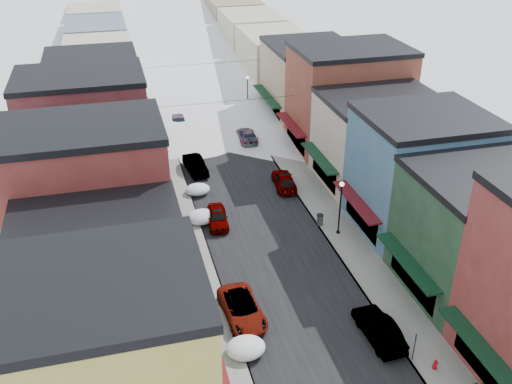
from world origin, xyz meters
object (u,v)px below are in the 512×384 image
car_white_suv (242,309)px  fire_hydrant (435,365)px  trash_can (320,219)px  car_silver_sedan (218,217)px  car_green_sedan (379,329)px  streetlamp_near (341,201)px  car_dark_hatch (195,165)px

car_white_suv → fire_hydrant: (10.47, -7.86, -0.28)m
car_white_suv → trash_can: (9.50, 10.07, -0.08)m
car_silver_sedan → car_green_sedan: bearing=-60.8°
car_white_suv → car_silver_sedan: 12.72m
car_white_suv → car_silver_sedan: size_ratio=1.26×
car_white_suv → streetlamp_near: streetlamp_near is taller
fire_hydrant → trash_can: trash_can is taller
car_dark_hatch → fire_hydrant: car_dark_hatch is taller
car_green_sedan → streetlamp_near: (2.27, 12.73, 2.46)m
car_green_sedan → car_silver_sedan: bearing=-68.7°
car_silver_sedan → trash_can: size_ratio=4.23×
trash_can → streetlamp_near: bearing=-57.3°
car_dark_hatch → streetlamp_near: size_ratio=0.97×
car_dark_hatch → streetlamp_near: (9.97, -15.18, 2.49)m
car_white_suv → car_dark_hatch: size_ratio=1.12×
car_silver_sedan → fire_hydrant: size_ratio=6.13×
car_white_suv → trash_can: 13.84m
car_white_suv → car_silver_sedan: car_white_suv is taller
car_white_suv → car_dark_hatch: 23.58m
car_dark_hatch → car_green_sedan: size_ratio=0.97×
car_white_suv → car_silver_sedan: bearing=82.7°
trash_can → car_green_sedan: bearing=-94.7°
car_silver_sedan → fire_hydrant: (9.67, -20.56, -0.26)m
car_silver_sedan → car_green_sedan: 18.61m
car_white_suv → trash_can: size_ratio=5.33×
trash_can → car_dark_hatch: bearing=123.4°
car_dark_hatch → car_green_sedan: bearing=-81.3°
fire_hydrant → trash_can: 17.96m
car_white_suv → trash_can: bearing=42.9°
streetlamp_near → car_white_suv: bearing=-141.6°
fire_hydrant → car_dark_hatch: bearing=107.4°
streetlamp_near → fire_hydrant: bearing=-90.4°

